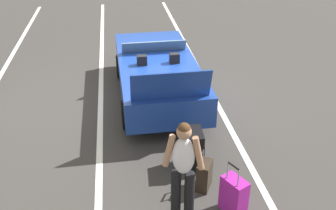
{
  "coord_description": "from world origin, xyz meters",
  "views": [
    {
      "loc": [
        -8.13,
        0.92,
        4.31
      ],
      "look_at": [
        -1.8,
        0.01,
        0.75
      ],
      "focal_mm": 40.77,
      "sensor_mm": 36.0,
      "label": 1
    }
  ],
  "objects_px": {
    "convertible_car": "(156,71)",
    "suitcase_medium_bright": "(234,196)",
    "suitcase_large_black": "(194,149)",
    "suitcase_small_carryon": "(204,175)",
    "traveler_person": "(183,167)"
  },
  "relations": [
    {
      "from": "suitcase_large_black",
      "to": "suitcase_medium_bright",
      "type": "bearing_deg",
      "value": -70.09
    },
    {
      "from": "suitcase_large_black",
      "to": "suitcase_medium_bright",
      "type": "distance_m",
      "value": 1.24
    },
    {
      "from": "convertible_car",
      "to": "suitcase_medium_bright",
      "type": "distance_m",
      "value": 4.22
    },
    {
      "from": "suitcase_medium_bright",
      "to": "suitcase_small_carryon",
      "type": "height_order",
      "value": "suitcase_medium_bright"
    },
    {
      "from": "convertible_car",
      "to": "suitcase_large_black",
      "type": "height_order",
      "value": "convertible_car"
    },
    {
      "from": "suitcase_small_carryon",
      "to": "traveler_person",
      "type": "height_order",
      "value": "traveler_person"
    },
    {
      "from": "convertible_car",
      "to": "suitcase_medium_bright",
      "type": "bearing_deg",
      "value": -171.47
    },
    {
      "from": "suitcase_large_black",
      "to": "traveler_person",
      "type": "height_order",
      "value": "traveler_person"
    },
    {
      "from": "suitcase_medium_bright",
      "to": "convertible_car",
      "type": "bearing_deg",
      "value": 71.94
    },
    {
      "from": "suitcase_large_black",
      "to": "suitcase_small_carryon",
      "type": "xyz_separation_m",
      "value": [
        -0.58,
        -0.06,
        -0.12
      ]
    },
    {
      "from": "suitcase_medium_bright",
      "to": "suitcase_small_carryon",
      "type": "bearing_deg",
      "value": 90.22
    },
    {
      "from": "convertible_car",
      "to": "suitcase_small_carryon",
      "type": "bearing_deg",
      "value": -174.89
    },
    {
      "from": "convertible_car",
      "to": "suitcase_small_carryon",
      "type": "xyz_separation_m",
      "value": [
        -3.55,
        -0.38,
        -0.34
      ]
    },
    {
      "from": "convertible_car",
      "to": "suitcase_medium_bright",
      "type": "xyz_separation_m",
      "value": [
        -4.15,
        -0.69,
        -0.28
      ]
    },
    {
      "from": "suitcase_medium_bright",
      "to": "traveler_person",
      "type": "bearing_deg",
      "value": 150.51
    }
  ]
}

